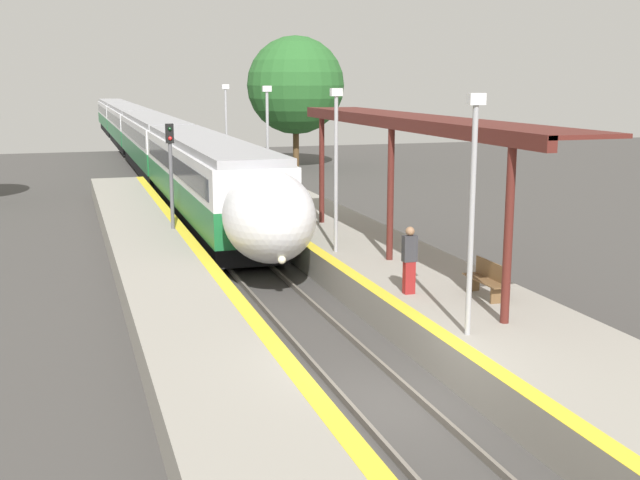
% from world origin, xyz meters
% --- Properties ---
extents(ground_plane, '(120.00, 120.00, 0.00)m').
position_xyz_m(ground_plane, '(0.00, 0.00, 0.00)').
color(ground_plane, '#423F3D').
extents(rail_left, '(0.08, 90.00, 0.15)m').
position_xyz_m(rail_left, '(-0.72, 0.00, 0.07)').
color(rail_left, slate).
rests_on(rail_left, ground_plane).
extents(rail_right, '(0.08, 90.00, 0.15)m').
position_xyz_m(rail_right, '(0.72, 0.00, 0.07)').
color(rail_right, slate).
rests_on(rail_right, ground_plane).
extents(train, '(2.90, 85.40, 3.86)m').
position_xyz_m(train, '(0.00, 50.03, 2.21)').
color(train, black).
rests_on(train, ground_plane).
extents(platform_right, '(4.02, 64.00, 0.93)m').
position_xyz_m(platform_right, '(3.64, 0.00, 0.46)').
color(platform_right, gray).
rests_on(platform_right, ground_plane).
extents(platform_left, '(2.84, 64.00, 0.93)m').
position_xyz_m(platform_left, '(-3.05, 0.00, 0.46)').
color(platform_left, gray).
rests_on(platform_left, ground_plane).
extents(platform_bench, '(0.44, 1.66, 0.89)m').
position_xyz_m(platform_bench, '(4.27, 3.55, 1.40)').
color(platform_bench, brown).
rests_on(platform_bench, platform_right).
extents(person_waiting, '(0.36, 0.23, 1.75)m').
position_xyz_m(person_waiting, '(2.49, 4.43, 1.84)').
color(person_waiting, maroon).
rests_on(person_waiting, platform_right).
extents(railway_signal, '(0.28, 0.28, 4.77)m').
position_xyz_m(railway_signal, '(-2.11, 15.47, 2.89)').
color(railway_signal, '#59595E').
rests_on(railway_signal, ground_plane).
extents(lamppost_near, '(0.36, 0.20, 5.15)m').
position_xyz_m(lamppost_near, '(2.33, 0.95, 3.88)').
color(lamppost_near, '#9E9EA3').
rests_on(lamppost_near, platform_right).
extents(lamppost_mid, '(0.36, 0.20, 5.15)m').
position_xyz_m(lamppost_mid, '(2.33, 9.83, 3.88)').
color(lamppost_mid, '#9E9EA3').
rests_on(lamppost_mid, platform_right).
extents(lamppost_far, '(0.36, 0.20, 5.15)m').
position_xyz_m(lamppost_far, '(2.33, 18.71, 3.88)').
color(lamppost_far, '#9E9EA3').
rests_on(lamppost_far, platform_right).
extents(lamppost_farthest, '(0.36, 0.20, 5.15)m').
position_xyz_m(lamppost_farthest, '(2.33, 27.58, 3.88)').
color(lamppost_farthest, '#9E9EA3').
rests_on(lamppost_farthest, platform_right).
extents(station_canopy, '(2.02, 16.60, 4.33)m').
position_xyz_m(station_canopy, '(4.10, 8.26, 4.96)').
color(station_canopy, '#511E19').
rests_on(station_canopy, platform_right).
extents(background_tree_right, '(6.96, 6.96, 9.37)m').
position_xyz_m(background_tree_right, '(10.27, 42.22, 5.89)').
color(background_tree_right, brown).
rests_on(background_tree_right, ground_plane).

